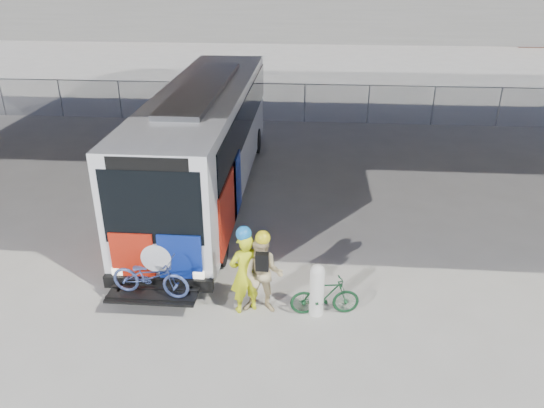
# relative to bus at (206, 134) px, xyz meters

# --- Properties ---
(ground) EXTENTS (160.00, 160.00, 0.00)m
(ground) POSITION_rel_bus_xyz_m (2.00, -3.26, -2.11)
(ground) COLOR #9E9991
(ground) RESTS_ON ground
(bus) EXTENTS (2.67, 12.98, 3.69)m
(bus) POSITION_rel_bus_xyz_m (0.00, 0.00, 0.00)
(bus) COLOR silver
(bus) RESTS_ON ground
(chainlink_fence) EXTENTS (30.00, 0.06, 30.00)m
(chainlink_fence) POSITION_rel_bus_xyz_m (2.00, 8.74, -0.68)
(chainlink_fence) COLOR gray
(chainlink_fence) RESTS_ON ground
(bollard) EXTENTS (0.33, 0.33, 1.26)m
(bollard) POSITION_rel_bus_xyz_m (3.64, -6.32, -1.43)
(bollard) COLOR silver
(bollard) RESTS_ON ground
(cyclist_hivis) EXTENTS (0.84, 0.75, 2.13)m
(cyclist_hivis) POSITION_rel_bus_xyz_m (2.05, -6.32, -1.08)
(cyclist_hivis) COLOR yellow
(cyclist_hivis) RESTS_ON ground
(cyclist_tan) EXTENTS (0.91, 0.71, 2.04)m
(cyclist_tan) POSITION_rel_bus_xyz_m (2.45, -6.32, -1.15)
(cyclist_tan) COLOR #CBB382
(cyclist_tan) RESTS_ON ground
(bike_parked) EXTENTS (1.59, 0.62, 0.93)m
(bike_parked) POSITION_rel_bus_xyz_m (3.83, -6.32, -1.64)
(bike_parked) COLOR #143E20
(bike_parked) RESTS_ON ground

